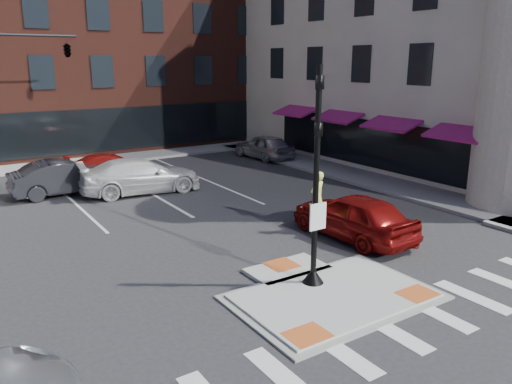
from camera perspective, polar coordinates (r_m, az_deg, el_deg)
ground at (r=14.22m, az=7.55°, el=-11.19°), size 120.00×120.00×0.00m
refuge_island at (r=14.02m, az=8.26°, el=-11.37°), size 5.40×4.65×0.13m
sidewalk_e at (r=28.15m, az=11.03°, el=1.98°), size 3.00×24.00×0.15m
sidewalk_n at (r=34.16m, az=-13.10°, el=4.10°), size 26.00×3.00×0.15m
building_n at (r=43.16m, az=-18.57°, el=16.22°), size 24.40×18.40×15.50m
building_e at (r=36.72m, az=22.63°, el=16.62°), size 21.90×23.90×17.70m
building_far_right at (r=65.94m, az=-18.44°, el=13.92°), size 12.00×12.00×12.00m
signal_pole at (r=13.64m, az=6.81°, el=-1.66°), size 0.60×0.60×5.98m
mast_arm_signal at (r=28.03m, az=-23.68°, el=13.64°), size 6.10×2.24×8.00m
red_sedan at (r=18.14m, az=11.07°, el=-2.68°), size 2.20×4.97×1.66m
white_pickup at (r=24.61m, az=-13.04°, el=1.83°), size 5.97×3.01×1.66m
bg_car_dark at (r=25.39m, az=-20.93°, el=1.60°), size 5.05×1.90×1.65m
bg_car_silver at (r=32.44m, az=0.93°, el=5.23°), size 2.10×4.75×1.59m
bg_car_red at (r=27.80m, az=-16.18°, el=2.78°), size 4.98×2.72×1.37m
cyclist at (r=18.48m, az=6.94°, el=-2.34°), size 1.10×1.97×2.33m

